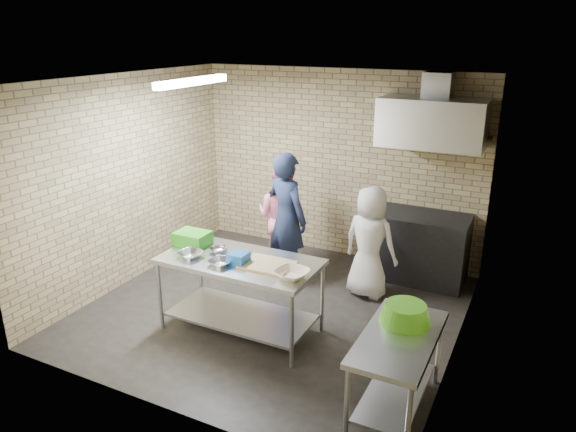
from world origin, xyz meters
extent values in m
plane|color=black|center=(0.00, 0.00, 0.00)|extent=(4.20, 4.20, 0.00)
plane|color=black|center=(0.00, 0.00, 2.70)|extent=(4.20, 4.20, 0.00)
cube|color=tan|center=(0.00, 2.00, 1.35)|extent=(4.20, 0.06, 2.70)
cube|color=tan|center=(0.00, -2.00, 1.35)|extent=(4.20, 0.06, 2.70)
cube|color=tan|center=(-2.10, 0.00, 1.35)|extent=(0.06, 4.00, 2.70)
cube|color=tan|center=(2.10, 0.00, 1.35)|extent=(0.06, 4.00, 2.70)
cube|color=silver|center=(-0.10, -0.56, 0.43)|extent=(1.72, 0.86, 0.86)
cube|color=silver|center=(1.80, -1.10, 0.38)|extent=(0.60, 1.20, 0.75)
cube|color=black|center=(1.35, 1.65, 0.45)|extent=(1.20, 0.70, 0.90)
cube|color=silver|center=(1.35, 1.70, 2.10)|extent=(1.30, 0.60, 0.60)
cube|color=#A5A8AD|center=(1.35, 1.85, 2.55)|extent=(0.35, 0.30, 0.30)
cube|color=#3F2B19|center=(1.65, 1.89, 1.92)|extent=(0.80, 0.20, 0.04)
cube|color=white|center=(-1.00, 0.00, 2.64)|extent=(0.10, 1.25, 0.08)
cube|color=#2C951B|center=(-0.80, -0.44, 0.94)|extent=(0.38, 0.29, 0.15)
cube|color=#1657AA|center=(-0.05, -0.66, 0.92)|extent=(0.19, 0.19, 0.12)
cube|color=#D1B579|center=(0.25, -0.58, 0.88)|extent=(0.53, 0.40, 0.03)
imported|color=silver|center=(-0.60, -0.76, 0.89)|extent=(0.31, 0.31, 0.07)
imported|color=#A9AAB0|center=(-0.40, -0.51, 0.89)|extent=(0.24, 0.24, 0.06)
imported|color=silver|center=(-0.20, -0.78, 0.89)|extent=(0.29, 0.29, 0.06)
imported|color=beige|center=(0.60, -0.71, 0.90)|extent=(0.38, 0.38, 0.08)
cylinder|color=#B22619|center=(1.40, 1.89, 2.03)|extent=(0.07, 0.07, 0.18)
cylinder|color=green|center=(1.80, 1.89, 2.02)|extent=(0.06, 0.06, 0.15)
imported|color=#151836|center=(-0.22, 0.80, 0.88)|extent=(0.74, 0.61, 1.75)
imported|color=pink|center=(-0.44, 1.10, 0.77)|extent=(0.77, 0.62, 1.53)
imported|color=white|center=(0.89, 0.89, 0.71)|extent=(0.76, 0.56, 1.42)
camera|label=1|loc=(2.72, -5.05, 3.20)|focal=33.46mm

